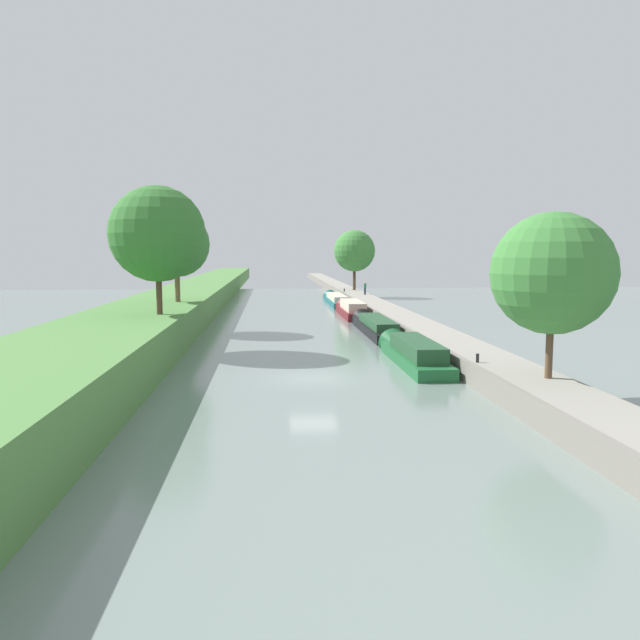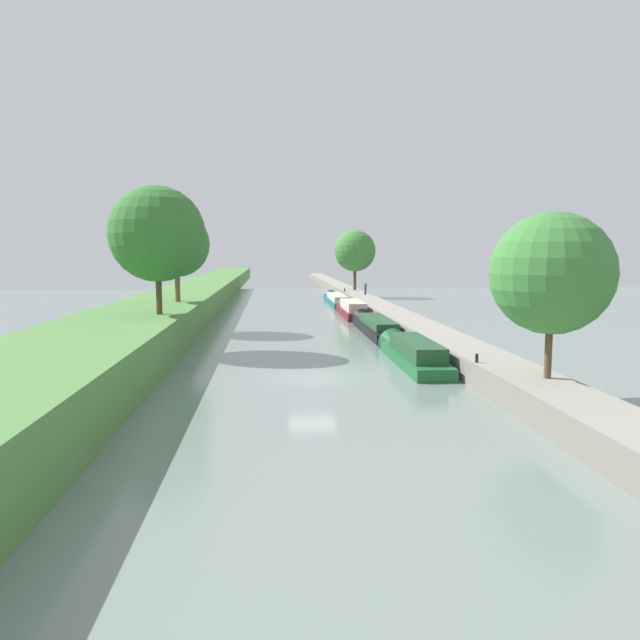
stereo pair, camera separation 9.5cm
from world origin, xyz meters
name	(u,v)px [view 1 (the left image)]	position (x,y,z in m)	size (l,w,h in m)	color
ground_plane	(313,378)	(0.00, 0.00, 0.00)	(160.00, 160.00, 0.00)	slate
left_grassy_bank	(87,358)	(-11.64, 0.00, 1.28)	(7.50, 260.00, 2.56)	#518442
right_towpath	(487,365)	(9.47, 0.00, 0.55)	(3.16, 260.00, 1.10)	gray
stone_quay	(457,365)	(7.77, 0.00, 0.58)	(0.25, 260.00, 1.15)	gray
narrowboat_green	(412,352)	(6.29, 4.21, 0.62)	(2.16, 11.61, 2.25)	#1E6033
narrowboat_black	(375,326)	(6.42, 18.14, 0.55)	(2.13, 14.01, 2.02)	black
narrowboat_maroon	(351,309)	(6.21, 31.45, 0.67)	(2.19, 11.95, 2.32)	maroon
narrowboat_teal	(336,299)	(6.24, 46.99, 0.52)	(2.09, 15.79, 1.99)	#195B60
tree_rightbank_near	(553,273)	(10.03, -6.00, 5.74)	(5.34, 5.34, 7.31)	brown
tree_rightbank_midnear	(354,251)	(10.15, 57.35, 6.87)	(6.10, 6.10, 8.83)	#4C3828
tree_leftbank_downstream	(176,244)	(-9.95, 19.46, 7.33)	(5.46, 5.46, 7.51)	brown
tree_leftbank_upstream	(157,234)	(-9.59, 9.18, 7.85)	(6.29, 6.29, 8.43)	#4C3828
person_walking	(365,288)	(10.20, 47.48, 1.98)	(0.34, 0.34, 1.66)	#282D42
mooring_bollard_near	(477,358)	(8.19, -2.02, 1.33)	(0.16, 0.16, 0.45)	black
mooring_bollard_far	(344,290)	(8.19, 53.61, 1.33)	(0.16, 0.16, 0.45)	black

